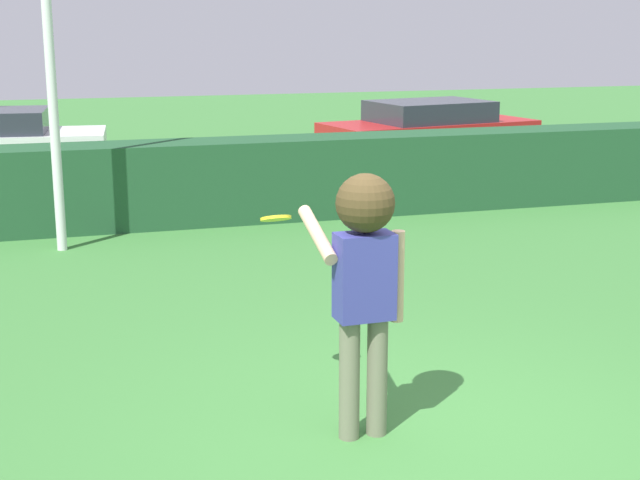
{
  "coord_description": "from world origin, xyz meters",
  "views": [
    {
      "loc": [
        -2.35,
        -5.42,
        2.76
      ],
      "look_at": [
        -0.35,
        1.11,
        1.15
      ],
      "focal_mm": 52.08,
      "sensor_mm": 36.0,
      "label": 1
    }
  ],
  "objects": [
    {
      "name": "parked_car_red",
      "position": [
        5.03,
        11.39,
        0.69
      ],
      "size": [
        4.44,
        2.42,
        1.25
      ],
      "color": "#B21E1E",
      "rests_on": "ground"
    },
    {
      "name": "hedge_row",
      "position": [
        0.0,
        7.32,
        0.57
      ],
      "size": [
        19.9,
        0.9,
        1.14
      ],
      "primitive_type": "cube",
      "color": "#204D2C",
      "rests_on": "ground"
    },
    {
      "name": "ground_plane",
      "position": [
        0.0,
        0.0,
        0.0
      ],
      "size": [
        60.0,
        60.0,
        0.0
      ],
      "primitive_type": "plane",
      "color": "#3B7936"
    },
    {
      "name": "person",
      "position": [
        -0.35,
        0.12,
        1.2
      ],
      "size": [
        0.57,
        0.78,
        1.81
      ],
      "color": "#6E6F58",
      "rests_on": "ground"
    },
    {
      "name": "frisbee",
      "position": [
        -0.74,
        0.94,
        1.38
      ],
      "size": [
        0.23,
        0.22,
        0.09
      ],
      "color": "yellow"
    }
  ]
}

